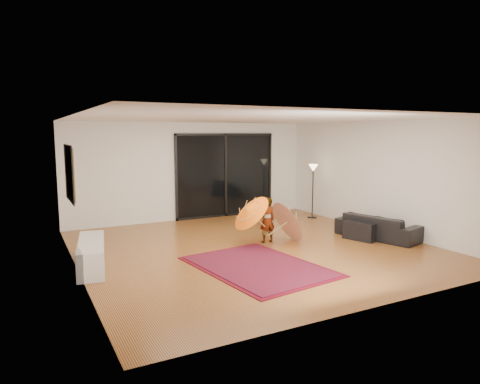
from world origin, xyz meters
TOP-DOWN VIEW (x-y plane):
  - floor at (0.00, 0.00)m, footprint 7.00×7.00m
  - ceiling at (0.00, 0.00)m, footprint 7.00×7.00m
  - wall_back at (0.00, 3.50)m, footprint 7.00×0.00m
  - wall_front at (0.00, -3.50)m, footprint 7.00×0.00m
  - wall_left at (-3.50, 0.00)m, footprint 0.00×7.00m
  - wall_right at (3.50, 0.00)m, footprint 0.00×7.00m
  - sliding_door at (1.00, 3.47)m, footprint 3.06×0.07m
  - painting at (-3.46, 1.00)m, footprint 0.04×1.28m
  - media_console at (-3.25, 0.19)m, footprint 0.73×1.80m
  - speaker at (-3.25, 0.41)m, footprint 0.30×0.30m
  - persian_rug at (-0.58, -1.17)m, footprint 2.23×2.88m
  - sofa at (2.95, -0.58)m, footprint 1.20×2.01m
  - ottoman at (2.66, -0.46)m, footprint 0.91×0.91m
  - floor_lamp at (3.10, 2.09)m, footprint 0.26×0.26m
  - child at (0.48, 0.27)m, footprint 0.38×0.26m
  - parasol_orange at (-0.07, 0.22)m, footprint 0.76×0.92m
  - parasol_white at (1.08, 0.12)m, footprint 0.62×1.00m

SIDE VIEW (x-z plane):
  - floor at x=0.00m, z-range 0.00..0.00m
  - persian_rug at x=-0.58m, z-range 0.00..0.02m
  - speaker at x=-3.25m, z-range 0.00..0.28m
  - ottoman at x=2.66m, z-range 0.00..0.41m
  - media_console at x=-3.25m, z-range 0.00..0.49m
  - sofa at x=2.95m, z-range 0.00..0.55m
  - parasol_white at x=1.08m, z-range 0.01..1.00m
  - child at x=0.48m, z-range 0.00..1.01m
  - parasol_orange at x=-0.07m, z-range 0.28..1.19m
  - sliding_door at x=1.00m, z-range 0.00..2.40m
  - floor_lamp at x=3.10m, z-range 0.44..1.97m
  - wall_back at x=0.00m, z-range -2.15..4.85m
  - wall_front at x=0.00m, z-range -2.15..4.85m
  - wall_left at x=-3.50m, z-range -2.15..4.85m
  - wall_right at x=3.50m, z-range -2.15..4.85m
  - painting at x=-3.46m, z-range 1.11..2.19m
  - ceiling at x=0.00m, z-range 2.70..2.70m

